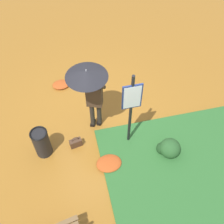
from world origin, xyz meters
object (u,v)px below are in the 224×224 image
Objects in this scene: info_sign_post at (131,104)px; trash_bin at (42,143)px; handbag at (76,143)px; person_with_umbrella at (90,85)px.

info_sign_post is 2.76× the size of trash_bin.
handbag is at bearing -179.92° from trash_bin.
info_sign_post reaches higher than person_with_umbrella.
person_with_umbrella is at bearing -40.94° from info_sign_post.
person_with_umbrella reaches higher than handbag.
trash_bin is at bearing 0.08° from handbag.
trash_bin is at bearing 21.58° from person_with_umbrella.
trash_bin is (2.14, -0.15, -1.03)m from info_sign_post.
info_sign_post is at bearing 139.06° from person_with_umbrella.
handbag is at bearing 43.88° from person_with_umbrella.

